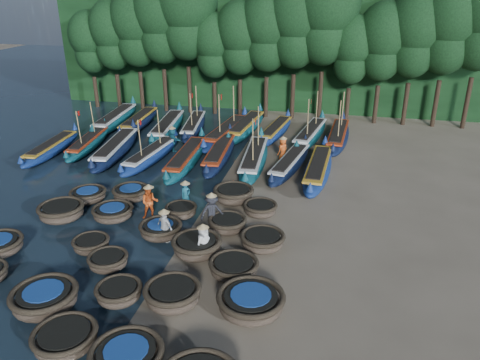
% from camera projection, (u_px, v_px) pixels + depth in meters
% --- Properties ---
extents(ground, '(120.00, 120.00, 0.00)m').
position_uv_depth(ground, '(195.00, 222.00, 23.05)').
color(ground, '#7A6D59').
rests_on(ground, ground).
extents(foliage_wall, '(40.00, 3.00, 10.00)m').
position_uv_depth(foliage_wall, '(272.00, 53.00, 42.19)').
color(foliage_wall, black).
rests_on(foliage_wall, ground).
extents(coracle_2, '(2.15, 2.15, 0.71)m').
position_uv_depth(coracle_2, '(65.00, 338.00, 14.95)').
color(coracle_2, brown).
rests_on(coracle_2, ground).
extents(coracle_3, '(2.84, 2.84, 0.76)m').
position_uv_depth(coracle_3, '(127.00, 357.00, 14.15)').
color(coracle_3, brown).
rests_on(coracle_3, ground).
extents(coracle_6, '(2.42, 2.42, 0.85)m').
position_uv_depth(coracle_6, '(45.00, 298.00, 16.70)').
color(coracle_6, brown).
rests_on(coracle_6, ground).
extents(coracle_7, '(2.09, 2.09, 0.69)m').
position_uv_depth(coracle_7, '(119.00, 292.00, 17.17)').
color(coracle_7, brown).
rests_on(coracle_7, ground).
extents(coracle_8, '(2.16, 2.16, 0.82)m').
position_uv_depth(coracle_8, '(173.00, 294.00, 16.95)').
color(coracle_8, brown).
rests_on(coracle_8, ground).
extents(coracle_9, '(3.02, 3.02, 0.81)m').
position_uv_depth(coracle_9, '(251.00, 302.00, 16.55)').
color(coracle_9, brown).
rests_on(coracle_9, ground).
extents(coracle_11, '(1.92, 1.92, 0.63)m').
position_uv_depth(coracle_11, '(91.00, 244.00, 20.40)').
color(coracle_11, brown).
rests_on(coracle_11, ground).
extents(coracle_12, '(2.04, 2.04, 0.64)m').
position_uv_depth(coracle_12, '(108.00, 261.00, 19.16)').
color(coracle_12, brown).
rests_on(coracle_12, ground).
extents(coracle_13, '(2.22, 2.22, 0.83)m').
position_uv_depth(coracle_13, '(197.00, 246.00, 20.03)').
color(coracle_13, brown).
rests_on(coracle_13, ground).
extents(coracle_14, '(2.04, 2.04, 0.69)m').
position_uv_depth(coracle_14, '(234.00, 267.00, 18.68)').
color(coracle_14, brown).
rests_on(coracle_14, ground).
extents(coracle_15, '(2.28, 2.28, 0.83)m').
position_uv_depth(coracle_15, '(61.00, 211.00, 23.05)').
color(coracle_15, brown).
rests_on(coracle_15, ground).
extents(coracle_16, '(2.49, 2.49, 0.69)m').
position_uv_depth(coracle_16, '(113.00, 212.00, 23.11)').
color(coracle_16, brown).
rests_on(coracle_16, ground).
extents(coracle_17, '(2.12, 2.12, 0.70)m').
position_uv_depth(coracle_17, '(161.00, 229.00, 21.51)').
color(coracle_17, brown).
rests_on(coracle_17, ground).
extents(coracle_18, '(1.86, 1.86, 0.73)m').
position_uv_depth(coracle_18, '(227.00, 224.00, 21.98)').
color(coracle_18, brown).
rests_on(coracle_18, ground).
extents(coracle_19, '(2.32, 2.32, 0.74)m').
position_uv_depth(coracle_19, '(263.00, 240.00, 20.57)').
color(coracle_19, brown).
rests_on(coracle_19, ground).
extents(coracle_20, '(1.96, 1.96, 0.67)m').
position_uv_depth(coracle_20, '(88.00, 195.00, 25.02)').
color(coracle_20, brown).
rests_on(coracle_20, ground).
extents(coracle_21, '(2.35, 2.35, 0.73)m').
position_uv_depth(coracle_21, '(131.00, 193.00, 25.18)').
color(coracle_21, brown).
rests_on(coracle_21, ground).
extents(coracle_22, '(1.82, 1.82, 0.65)m').
position_uv_depth(coracle_22, '(181.00, 211.00, 23.36)').
color(coracle_22, brown).
rests_on(coracle_22, ground).
extents(coracle_23, '(2.53, 2.53, 0.85)m').
position_uv_depth(coracle_23, '(233.00, 194.00, 24.87)').
color(coracle_23, brown).
rests_on(coracle_23, ground).
extents(coracle_24, '(1.74, 1.74, 0.67)m').
position_uv_depth(coracle_24, '(260.00, 209.00, 23.52)').
color(coracle_24, brown).
rests_on(coracle_24, ground).
extents(long_boat_0, '(1.80, 7.40, 1.31)m').
position_uv_depth(long_boat_0, '(51.00, 148.00, 31.69)').
color(long_boat_0, navy).
rests_on(long_boat_0, ground).
extents(long_boat_1, '(2.32, 7.42, 3.18)m').
position_uv_depth(long_boat_1, '(88.00, 143.00, 32.65)').
color(long_boat_1, '#0E4052').
rests_on(long_boat_1, ground).
extents(long_boat_2, '(2.64, 8.69, 1.54)m').
position_uv_depth(long_boat_2, '(116.00, 149.00, 31.34)').
color(long_boat_2, '#0E1F34').
rests_on(long_boat_2, ground).
extents(long_boat_3, '(2.05, 7.71, 3.29)m').
position_uv_depth(long_boat_3, '(151.00, 155.00, 30.38)').
color(long_boat_3, navy).
rests_on(long_boat_3, ground).
extents(long_boat_4, '(1.84, 8.40, 1.48)m').
position_uv_depth(long_boat_4, '(186.00, 158.00, 29.67)').
color(long_boat_4, '#0E4052').
rests_on(long_boat_4, ground).
extents(long_boat_5, '(2.03, 8.41, 1.48)m').
position_uv_depth(long_boat_5, '(220.00, 153.00, 30.53)').
color(long_boat_5, '#0E1F34').
rests_on(long_boat_5, ground).
extents(long_boat_6, '(2.11, 8.68, 3.70)m').
position_uv_depth(long_boat_6, '(254.00, 159.00, 29.49)').
color(long_boat_6, '#0E4052').
rests_on(long_boat_6, ground).
extents(long_boat_7, '(2.55, 7.57, 1.35)m').
position_uv_depth(long_boat_7, '(290.00, 163.00, 28.99)').
color(long_boat_7, '#0E1F34').
rests_on(long_boat_7, ground).
extents(long_boat_8, '(1.83, 8.38, 1.48)m').
position_uv_depth(long_boat_8, '(318.00, 169.00, 27.99)').
color(long_boat_8, navy).
rests_on(long_boat_8, ground).
extents(long_boat_9, '(2.32, 9.03, 1.60)m').
position_uv_depth(long_boat_9, '(115.00, 119.00, 37.91)').
color(long_boat_9, '#0E4052').
rests_on(long_boat_9, ground).
extents(long_boat_10, '(1.91, 8.16, 1.44)m').
position_uv_depth(long_boat_10, '(139.00, 121.00, 37.56)').
color(long_boat_10, '#0E1F34').
rests_on(long_boat_10, ground).
extents(long_boat_11, '(2.65, 9.04, 1.60)m').
position_uv_depth(long_boat_11, '(167.00, 127.00, 35.88)').
color(long_boat_11, '#0E4052').
rests_on(long_boat_11, ground).
extents(long_boat_12, '(2.59, 8.03, 3.45)m').
position_uv_depth(long_boat_12, '(194.00, 126.00, 36.40)').
color(long_boat_12, '#0E1F34').
rests_on(long_boat_12, ground).
extents(long_boat_13, '(2.54, 9.01, 3.85)m').
position_uv_depth(long_boat_13, '(226.00, 133.00, 34.56)').
color(long_boat_13, navy).
rests_on(long_boat_13, ground).
extents(long_boat_14, '(2.26, 8.69, 1.54)m').
position_uv_depth(long_boat_14, '(246.00, 127.00, 35.97)').
color(long_boat_14, '#0E4052').
rests_on(long_boat_14, ground).
extents(long_boat_15, '(2.29, 7.63, 1.35)m').
position_uv_depth(long_boat_15, '(276.00, 131.00, 35.31)').
color(long_boat_15, navy).
rests_on(long_boat_15, ground).
extents(long_boat_16, '(2.68, 8.31, 3.57)m').
position_uv_depth(long_boat_16, '(310.00, 135.00, 34.29)').
color(long_boat_16, '#0E4052').
rests_on(long_boat_16, ground).
extents(long_boat_17, '(1.97, 8.46, 3.60)m').
position_uv_depth(long_boat_17, '(338.00, 137.00, 33.83)').
color(long_boat_17, '#0E1F34').
rests_on(long_boat_17, ground).
extents(fisherman_0, '(0.77, 0.90, 1.76)m').
position_uv_depth(fisherman_0, '(203.00, 241.00, 19.69)').
color(fisherman_0, silver).
rests_on(fisherman_0, ground).
extents(fisherman_1, '(0.60, 0.66, 1.70)m').
position_uv_depth(fisherman_1, '(186.00, 194.00, 24.02)').
color(fisherman_1, '#195769').
rests_on(fisherman_1, ground).
extents(fisherman_2, '(1.03, 0.92, 1.94)m').
position_uv_depth(fisherman_2, '(150.00, 201.00, 23.06)').
color(fisherman_2, '#D0511B').
rests_on(fisherman_2, ground).
extents(fisherman_3, '(1.33, 1.21, 1.99)m').
position_uv_depth(fisherman_3, '(212.00, 211.00, 22.07)').
color(fisherman_3, black).
rests_on(fisherman_3, ground).
extents(fisherman_4, '(0.99, 0.78, 1.76)m').
position_uv_depth(fisherman_4, '(165.00, 225.00, 20.95)').
color(fisherman_4, silver).
rests_on(fisherman_4, ground).
extents(fisherman_5, '(1.49, 1.43, 1.89)m').
position_uv_depth(fisherman_5, '(173.00, 139.00, 32.36)').
color(fisherman_5, '#195769').
rests_on(fisherman_5, ground).
extents(fisherman_6, '(0.86, 0.96, 1.84)m').
position_uv_depth(fisherman_6, '(283.00, 149.00, 30.41)').
color(fisherman_6, '#D0511B').
rests_on(fisherman_6, ground).
extents(tree_0, '(3.68, 3.68, 8.68)m').
position_uv_depth(tree_0, '(90.00, 41.00, 41.87)').
color(tree_0, black).
rests_on(tree_0, ground).
extents(tree_1, '(4.09, 4.09, 9.65)m').
position_uv_depth(tree_1, '(113.00, 34.00, 41.14)').
color(tree_1, black).
rests_on(tree_1, ground).
extents(tree_2, '(4.51, 4.51, 10.63)m').
position_uv_depth(tree_2, '(136.00, 27.00, 40.42)').
color(tree_2, black).
rests_on(tree_2, ground).
extents(tree_3, '(4.92, 4.92, 11.60)m').
position_uv_depth(tree_3, '(161.00, 19.00, 39.69)').
color(tree_3, black).
rests_on(tree_3, ground).
extents(tree_4, '(5.34, 5.34, 12.58)m').
position_uv_depth(tree_4, '(186.00, 11.00, 38.97)').
color(tree_4, black).
rests_on(tree_4, ground).
extents(tree_5, '(3.68, 3.68, 8.68)m').
position_uv_depth(tree_5, '(214.00, 45.00, 39.57)').
color(tree_5, black).
rests_on(tree_5, ground).
extents(tree_6, '(4.09, 4.09, 9.65)m').
position_uv_depth(tree_6, '(240.00, 37.00, 38.84)').
color(tree_6, black).
rests_on(tree_6, ground).
extents(tree_7, '(4.51, 4.51, 10.63)m').
position_uv_depth(tree_7, '(267.00, 29.00, 38.12)').
color(tree_7, black).
rests_on(tree_7, ground).
extents(tree_8, '(4.92, 4.92, 11.60)m').
position_uv_depth(tree_8, '(296.00, 21.00, 37.39)').
color(tree_8, black).
rests_on(tree_8, ground).
extents(tree_9, '(5.34, 5.34, 12.58)m').
position_uv_depth(tree_9, '(326.00, 12.00, 36.67)').
color(tree_9, black).
rests_on(tree_9, ground).
extents(tree_10, '(3.68, 3.68, 8.68)m').
position_uv_depth(tree_10, '(352.00, 49.00, 37.26)').
color(tree_10, black).
rests_on(tree_10, ground).
extents(tree_11, '(4.09, 4.09, 9.65)m').
position_uv_depth(tree_11, '(383.00, 41.00, 36.54)').
color(tree_11, black).
rests_on(tree_11, ground).
extents(tree_12, '(4.51, 4.51, 10.63)m').
position_uv_depth(tree_12, '(415.00, 32.00, 35.81)').
color(tree_12, black).
rests_on(tree_12, ground).
extents(tree_13, '(4.92, 4.92, 11.60)m').
position_uv_depth(tree_13, '(449.00, 24.00, 35.09)').
color(tree_13, black).
rests_on(tree_13, ground).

